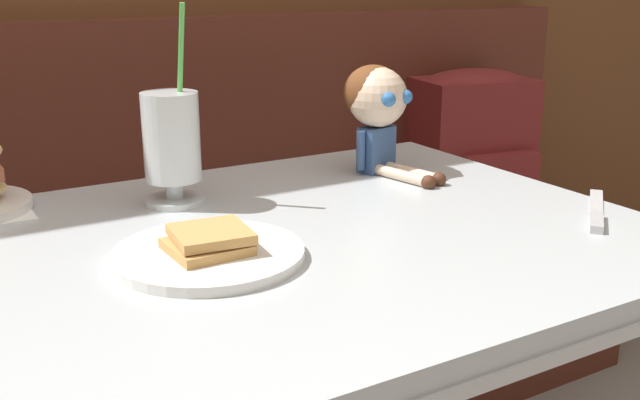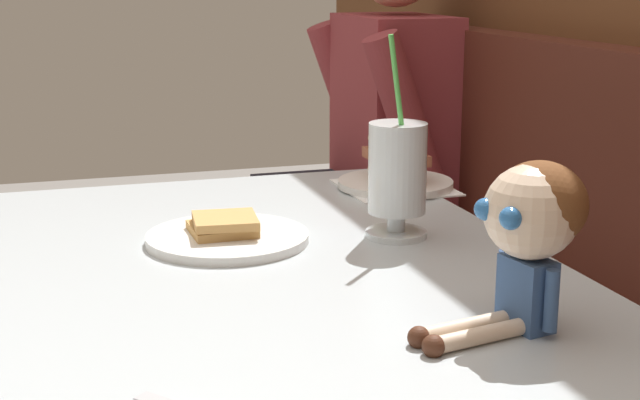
{
  "view_description": "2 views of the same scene",
  "coord_description": "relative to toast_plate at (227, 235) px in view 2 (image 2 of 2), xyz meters",
  "views": [
    {
      "loc": [
        -0.45,
        -0.71,
        1.1
      ],
      "look_at": [
        0.12,
        0.24,
        0.76
      ],
      "focal_mm": 42.12,
      "sensor_mm": 36.0,
      "label": 1
    },
    {
      "loc": [
        1.23,
        -0.12,
        1.15
      ],
      "look_at": [
        0.05,
        0.25,
        0.84
      ],
      "focal_mm": 51.71,
      "sensor_mm": 36.0,
      "label": 2
    }
  ],
  "objects": [
    {
      "name": "toast_plate",
      "position": [
        0.0,
        0.0,
        0.0
      ],
      "size": [
        0.25,
        0.25,
        0.04
      ],
      "color": "white",
      "rests_on": "diner_table"
    },
    {
      "name": "diner_table",
      "position": [
        0.11,
        0.04,
        -0.21
      ],
      "size": [
        1.11,
        0.81,
        0.74
      ],
      "color": "#B2BCC1",
      "rests_on": "ground"
    },
    {
      "name": "diner_patron",
      "position": [
        -0.96,
        0.62,
        -0.01
      ],
      "size": [
        0.55,
        0.48,
        0.81
      ],
      "color": "maroon",
      "rests_on": "booth_bench"
    },
    {
      "name": "milkshake_glass",
      "position": [
        0.05,
        0.26,
        0.09
      ],
      "size": [
        0.1,
        0.1,
        0.32
      ],
      "color": "silver",
      "rests_on": "diner_table"
    },
    {
      "name": "seated_doll",
      "position": [
        0.44,
        0.26,
        0.12
      ],
      "size": [
        0.13,
        0.23,
        0.2
      ],
      "color": "#385689",
      "rests_on": "diner_table"
    },
    {
      "name": "sandwich_plate",
      "position": [
        -0.26,
        0.38,
        0.03
      ],
      "size": [
        0.22,
        0.22,
        0.12
      ],
      "color": "white",
      "rests_on": "diner_table"
    }
  ]
}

